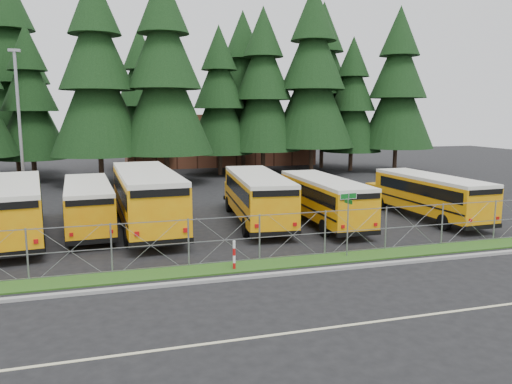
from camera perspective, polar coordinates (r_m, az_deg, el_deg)
ground at (r=22.54m, az=2.11°, el=-6.91°), size 120.00×120.00×0.00m
curb at (r=19.74m, az=5.02°, el=-9.09°), size 50.00×0.25×0.12m
grass_verge at (r=20.99m, az=3.61°, el=-8.05°), size 50.00×1.40×0.06m
road_lane_line at (r=15.60m, az=11.82°, el=-14.51°), size 50.00×0.12×0.01m
chainlink_fence at (r=21.37m, az=2.99°, el=-5.04°), size 44.00×0.10×2.00m
brick_building at (r=61.98m, az=-4.42°, el=6.04°), size 22.00×10.00×6.00m
bus_1 at (r=27.28m, az=-25.93°, el=-1.90°), size 4.00×11.30×2.90m
bus_2 at (r=27.87m, az=-18.63°, el=-1.56°), size 2.95×10.04×2.60m
bus_3 at (r=27.37m, az=-12.47°, el=-0.84°), size 3.40×12.31×3.20m
bus_5 at (r=28.20m, az=0.04°, el=-0.72°), size 3.63×10.99×2.83m
bus_6 at (r=28.24m, az=7.53°, el=-1.01°), size 2.55×10.02×2.62m
bus_east at (r=31.01m, az=18.96°, el=-0.54°), size 2.66×9.98×2.60m
street_sign at (r=21.74m, az=10.48°, el=-2.14°), size 0.83×0.55×2.81m
striped_bollard at (r=19.93m, az=-2.51°, el=-7.26°), size 0.11×0.11×1.20m
light_standard at (r=35.49m, az=-25.40°, el=7.05°), size 0.70×0.35×10.14m
conifer_2 at (r=49.66m, az=-24.44°, el=9.19°), size 6.35×6.35×14.05m
conifer_3 at (r=44.78m, az=-17.71°, el=12.12°), size 8.08×8.08×17.88m
conifer_4 at (r=44.45m, az=-10.42°, el=12.62°), size 8.22×8.22×18.18m
conifer_5 at (r=50.34m, az=-4.20°, el=10.31°), size 6.64×6.64×14.69m
conifer_6 at (r=50.84m, az=0.82°, el=11.38°), size 7.49×7.49×16.57m
conifer_7 at (r=51.49m, az=6.50°, el=12.53°), size 8.50×8.50×18.80m
conifer_8 at (r=54.89m, az=10.93°, el=9.78°), size 6.40×6.40×14.15m
conifer_9 at (r=55.46m, az=15.90°, el=11.13°), size 7.74×7.74×17.12m
conifer_10 at (r=55.35m, az=-26.13°, el=12.07°), size 9.04×9.04×20.00m
conifer_11 at (r=55.89m, az=-12.98°, el=10.26°), size 6.89×6.89×15.24m
conifer_12 at (r=53.75m, az=-1.49°, el=11.33°), size 7.56×7.56×16.72m
conifer_13 at (r=57.44m, az=7.64°, el=11.87°), size 8.25×8.25×18.25m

